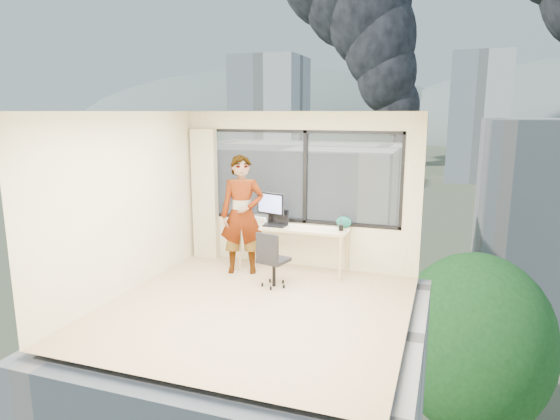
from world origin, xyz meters
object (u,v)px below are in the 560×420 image
at_px(person, 242,215).
at_px(monitor, 271,208).
at_px(chair, 274,258).
at_px(game_console, 260,218).
at_px(handbag, 344,222).
at_px(laptop, 275,219).
at_px(desk, 293,248).

xyz_separation_m(person, monitor, (0.34, 0.41, 0.06)).
relative_size(chair, person, 0.45).
bearing_deg(game_console, handbag, 2.55).
xyz_separation_m(laptop, handbag, (1.09, 0.24, -0.02)).
height_order(chair, monitor, monitor).
relative_size(desk, monitor, 3.37).
distance_m(laptop, handbag, 1.11).
relative_size(person, game_console, 6.32).
relative_size(chair, handbag, 3.58).
relative_size(desk, handbag, 7.40).
bearing_deg(laptop, game_console, 144.66).
height_order(monitor, game_console, monitor).
bearing_deg(handbag, game_console, -175.34).
bearing_deg(handbag, chair, -122.55).
bearing_deg(laptop, monitor, 139.79).
distance_m(person, laptop, 0.56).
bearing_deg(desk, handbag, 12.55).
distance_m(monitor, laptop, 0.23).
xyz_separation_m(person, laptop, (0.47, 0.29, -0.09)).
height_order(desk, person, person).
bearing_deg(chair, monitor, 126.72).
bearing_deg(laptop, chair, -68.39).
bearing_deg(desk, person, -155.11).
height_order(desk, game_console, game_console).
bearing_deg(person, chair, -51.59).
relative_size(game_console, laptop, 0.79).
bearing_deg(game_console, laptop, -33.14).
relative_size(monitor, laptop, 1.39).
bearing_deg(monitor, person, -112.30).
bearing_deg(desk, game_console, 159.35).
bearing_deg(chair, handbag, 63.21).
xyz_separation_m(desk, game_console, (-0.69, 0.26, 0.41)).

